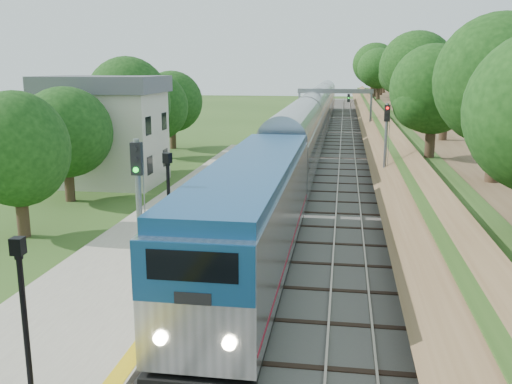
# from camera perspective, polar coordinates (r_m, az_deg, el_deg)

# --- Properties ---
(trackbed) EXTENTS (9.50, 170.00, 0.28)m
(trackbed) POSITION_cam_1_polar(r_m,az_deg,el_deg) (70.71, 7.45, 5.38)
(trackbed) COLOR #4C4944
(trackbed) RESTS_ON ground
(platform) EXTENTS (6.40, 68.00, 0.38)m
(platform) POSITION_cam_1_polar(r_m,az_deg,el_deg) (28.88, -9.36, -4.85)
(platform) COLOR gray
(platform) RESTS_ON ground
(yellow_stripe) EXTENTS (0.55, 68.00, 0.01)m
(yellow_stripe) POSITION_cam_1_polar(r_m,az_deg,el_deg) (28.09, -3.81, -4.79)
(yellow_stripe) COLOR gold
(yellow_stripe) RESTS_ON platform
(embankment) EXTENTS (10.64, 170.00, 11.70)m
(embankment) POSITION_cam_1_polar(r_m,az_deg,el_deg) (70.82, 14.31, 6.65)
(embankment) COLOR brown
(embankment) RESTS_ON ground
(station_building) EXTENTS (8.60, 6.60, 8.00)m
(station_building) POSITION_cam_1_polar(r_m,az_deg,el_deg) (44.08, -14.86, 6.06)
(station_building) COLOR beige
(station_building) RESTS_ON ground
(signal_gantry) EXTENTS (8.40, 0.38, 6.20)m
(signal_gantry) POSITION_cam_1_polar(r_m,az_deg,el_deg) (65.28, 7.88, 8.97)
(signal_gantry) COLOR slate
(signal_gantry) RESTS_ON ground
(trees_behind_platform) EXTENTS (7.82, 53.32, 7.21)m
(trees_behind_platform) POSITION_cam_1_polar(r_m,az_deg,el_deg) (34.42, -16.72, 4.99)
(trees_behind_platform) COLOR #332316
(trees_behind_platform) RESTS_ON ground
(train) EXTENTS (3.19, 106.19, 4.70)m
(train) POSITION_cam_1_polar(r_m,az_deg,el_deg) (65.28, 5.62, 6.90)
(train) COLOR black
(train) RESTS_ON trackbed
(lamppost_mid) EXTENTS (0.45, 0.45, 4.51)m
(lamppost_mid) POSITION_cam_1_polar(r_m,az_deg,el_deg) (15.01, -21.97, -13.41)
(lamppost_mid) COLOR black
(lamppost_mid) RESTS_ON platform
(lamppost_far) EXTENTS (0.47, 0.47, 4.78)m
(lamppost_far) POSITION_cam_1_polar(r_m,az_deg,el_deg) (24.68, -8.67, -2.20)
(lamppost_far) COLOR black
(lamppost_far) RESTS_ON platform
(signal_platform) EXTENTS (0.36, 0.28, 6.09)m
(signal_platform) POSITION_cam_1_polar(r_m,az_deg,el_deg) (18.84, -11.60, -1.88)
(signal_platform) COLOR slate
(signal_platform) RESTS_ON platform
(signal_farside) EXTENTS (0.35, 0.28, 6.34)m
(signal_farside) POSITION_cam_1_polar(r_m,az_deg,el_deg) (36.75, 12.84, 4.81)
(signal_farside) COLOR slate
(signal_farside) RESTS_ON ground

